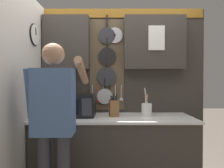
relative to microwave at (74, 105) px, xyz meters
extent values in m
cube|color=#38332D|center=(0.51, -0.02, -0.60)|extent=(1.91, 0.65, 0.86)
cube|color=white|center=(0.51, -0.02, -0.15)|extent=(1.94, 0.68, 0.03)
cube|color=#38332D|center=(0.51, 0.32, 0.14)|extent=(2.51, 0.04, 2.34)
cube|color=#99661E|center=(0.51, 0.29, 1.25)|extent=(2.47, 0.02, 0.12)
cube|color=#38332D|center=(-0.14, 0.22, 0.83)|extent=(0.62, 0.16, 0.72)
cube|color=#38332D|center=(1.05, 0.22, 0.83)|extent=(0.82, 0.16, 0.72)
cube|color=brown|center=(0.41, 0.29, 0.53)|extent=(0.48, 0.01, 1.26)
cylinder|color=#2D2D33|center=(0.41, 0.27, 0.93)|extent=(0.23, 0.02, 0.23)
cube|color=black|center=(0.41, 0.26, 1.13)|extent=(0.02, 0.02, 0.17)
cylinder|color=black|center=(0.41, 0.27, 0.65)|extent=(0.24, 0.02, 0.24)
cube|color=black|center=(0.41, 0.26, 0.84)|extent=(0.02, 0.02, 0.14)
cylinder|color=#2D2D33|center=(0.40, 0.27, 0.36)|extent=(0.26, 0.02, 0.26)
cube|color=black|center=(0.40, 0.26, 0.57)|extent=(0.02, 0.02, 0.15)
cylinder|color=#B7B7BC|center=(0.38, 0.27, 0.09)|extent=(0.21, 0.02, 0.21)
cube|color=black|center=(0.38, 0.26, 0.27)|extent=(0.02, 0.02, 0.15)
cylinder|color=silver|center=(0.52, 0.27, 0.94)|extent=(0.22, 0.01, 0.22)
sphere|color=black|center=(0.52, 0.25, 0.94)|extent=(0.03, 0.03, 0.03)
cylinder|color=silver|center=(0.20, 0.27, 0.14)|extent=(0.01, 0.01, 0.23)
ellipsoid|color=silver|center=(0.20, 0.27, 0.01)|extent=(0.05, 0.01, 0.04)
cylinder|color=red|center=(0.28, 0.27, 0.15)|extent=(0.01, 0.01, 0.21)
ellipsoid|color=red|center=(0.28, 0.27, 0.03)|extent=(0.05, 0.01, 0.05)
cylinder|color=silver|center=(0.36, 0.27, 0.17)|extent=(0.01, 0.01, 0.16)
ellipsoid|color=silver|center=(0.36, 0.27, 0.08)|extent=(0.05, 0.01, 0.04)
cylinder|color=black|center=(0.45, 0.27, 0.15)|extent=(0.01, 0.01, 0.19)
ellipsoid|color=black|center=(0.45, 0.27, 0.04)|extent=(0.05, 0.01, 0.04)
cylinder|color=silver|center=(0.53, 0.27, 0.17)|extent=(0.01, 0.01, 0.17)
ellipsoid|color=silver|center=(0.53, 0.27, 0.07)|extent=(0.05, 0.01, 0.04)
cylinder|color=silver|center=(0.61, 0.27, 0.16)|extent=(0.01, 0.01, 0.19)
ellipsoid|color=silver|center=(0.61, 0.27, 0.05)|extent=(0.05, 0.01, 0.05)
cube|color=white|center=(1.06, 0.13, 0.87)|extent=(0.21, 0.02, 0.32)
cube|color=silver|center=(-0.49, -0.40, 0.14)|extent=(0.04, 1.60, 2.34)
cylinder|color=white|center=(-0.45, -0.09, 0.86)|extent=(0.02, 0.24, 0.24)
torus|color=black|center=(-0.46, -0.09, 0.86)|extent=(0.02, 0.26, 0.26)
cube|color=black|center=(-0.44, -0.08, 0.91)|extent=(0.01, 0.03, 0.09)
cube|color=black|center=(0.00, 0.00, 0.00)|extent=(0.52, 0.35, 0.28)
cube|color=black|center=(-0.06, -0.17, 0.00)|extent=(0.29, 0.01, 0.17)
cube|color=#333338|center=(0.18, -0.17, 0.00)|extent=(0.11, 0.01, 0.21)
cube|color=brown|center=(0.50, 0.00, -0.04)|extent=(0.13, 0.16, 0.20)
cylinder|color=black|center=(0.47, -0.03, 0.09)|extent=(0.02, 0.03, 0.06)
cylinder|color=black|center=(0.48, -0.03, 0.09)|extent=(0.02, 0.03, 0.05)
cylinder|color=black|center=(0.50, -0.03, 0.10)|extent=(0.02, 0.03, 0.08)
cylinder|color=black|center=(0.52, -0.03, 0.09)|extent=(0.02, 0.03, 0.06)
cylinder|color=black|center=(0.54, -0.03, 0.11)|extent=(0.02, 0.04, 0.08)
cylinder|color=white|center=(0.91, 0.00, -0.06)|extent=(0.13, 0.13, 0.16)
cylinder|color=silver|center=(0.90, 0.00, 0.03)|extent=(0.03, 0.03, 0.20)
cylinder|color=red|center=(0.90, 0.03, 0.03)|extent=(0.03, 0.04, 0.21)
cylinder|color=silver|center=(0.91, 0.00, 0.07)|extent=(0.05, 0.05, 0.29)
cylinder|color=tan|center=(0.91, 0.00, 0.03)|extent=(0.03, 0.04, 0.21)
cylinder|color=silver|center=(0.91, 0.00, 0.07)|extent=(0.07, 0.06, 0.29)
cube|color=#4C6B9E|center=(-0.07, -0.63, 0.11)|extent=(0.38, 0.22, 0.62)
sphere|color=#A87A5B|center=(-0.07, -0.63, 0.56)|extent=(0.21, 0.21, 0.21)
cylinder|color=#4C6B9E|center=(-0.30, -0.60, 0.15)|extent=(0.08, 0.19, 0.56)
cylinder|color=#A87A5B|center=(0.16, -0.37, 0.40)|extent=(0.08, 0.54, 0.28)
camera|label=1|loc=(0.48, -2.50, 0.31)|focal=32.00mm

